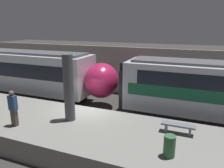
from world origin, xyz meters
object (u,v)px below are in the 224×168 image
at_px(train_modern, 0,71).
at_px(platform_bench, 178,126).
at_px(person_walking, 13,107).
at_px(support_pillar_near, 69,88).
at_px(trash_bin, 169,146).

relative_size(train_modern, platform_bench, 14.09).
bearing_deg(person_walking, train_modern, 141.65).
xyz_separation_m(train_modern, platform_bench, (15.44, -4.10, -0.56)).
distance_m(support_pillar_near, platform_bench, 5.55).
bearing_deg(support_pillar_near, train_modern, 155.10).
relative_size(train_modern, trash_bin, 24.87).
xyz_separation_m(train_modern, trash_bin, (15.32, -6.11, -0.47)).
bearing_deg(trash_bin, platform_bench, 86.66).
distance_m(person_walking, trash_bin, 7.38).
relative_size(person_walking, platform_bench, 1.19).
distance_m(support_pillar_near, person_walking, 2.78).
bearing_deg(support_pillar_near, person_walking, -142.71).
distance_m(platform_bench, trash_bin, 2.01).
bearing_deg(support_pillar_near, platform_bench, 6.18).
xyz_separation_m(support_pillar_near, person_walking, (-2.13, -1.62, -0.76)).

